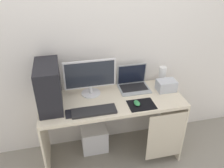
{
  "coord_description": "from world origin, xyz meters",
  "views": [
    {
      "loc": [
        -0.44,
        -1.89,
        2.08
      ],
      "look_at": [
        0.0,
        0.0,
        0.95
      ],
      "focal_mm": 36.85,
      "sensor_mm": 36.0,
      "label": 1
    }
  ],
  "objects": [
    {
      "name": "desk",
      "position": [
        0.02,
        -0.01,
        0.61
      ],
      "size": [
        1.46,
        0.57,
        0.77
      ],
      "color": "beige",
      "rests_on": "ground_plane"
    },
    {
      "name": "pc_tower",
      "position": [
        -0.6,
        0.02,
        0.99
      ],
      "size": [
        0.22,
        0.43,
        0.44
      ],
      "primitive_type": "cube",
      "color": "black",
      "rests_on": "desk"
    },
    {
      "name": "laptop",
      "position": [
        0.28,
        0.18,
        0.82
      ],
      "size": [
        0.33,
        0.25,
        0.25
      ],
      "color": "#9EA3A8",
      "rests_on": "desk"
    },
    {
      "name": "keyboard",
      "position": [
        -0.21,
        -0.17,
        0.78
      ],
      "size": [
        0.42,
        0.14,
        0.02
      ],
      "primitive_type": "cube",
      "color": "#232326",
      "rests_on": "desk"
    },
    {
      "name": "wall_back",
      "position": [
        0.0,
        0.32,
        1.3
      ],
      "size": [
        4.0,
        0.05,
        2.6
      ],
      "color": "silver",
      "rests_on": "ground_plane"
    },
    {
      "name": "mousepad",
      "position": [
        0.26,
        -0.16,
        0.77
      ],
      "size": [
        0.26,
        0.2,
        0.0
      ],
      "primitive_type": "cube",
      "color": "black",
      "rests_on": "desk"
    },
    {
      "name": "cell_phone",
      "position": [
        -0.44,
        -0.15,
        0.78
      ],
      "size": [
        0.07,
        0.13,
        0.01
      ],
      "primitive_type": "cube",
      "color": "black",
      "rests_on": "desk"
    },
    {
      "name": "projector",
      "position": [
        0.61,
        0.04,
        0.83
      ],
      "size": [
        0.2,
        0.14,
        0.12
      ],
      "primitive_type": "cube",
      "color": "#B7BCC6",
      "rests_on": "desk"
    },
    {
      "name": "speaker",
      "position": [
        0.63,
        0.2,
        0.87
      ],
      "size": [
        0.08,
        0.08,
        0.2
      ],
      "primitive_type": "cylinder",
      "color": "white",
      "rests_on": "desk"
    },
    {
      "name": "monitor",
      "position": [
        -0.19,
        0.15,
        0.97
      ],
      "size": [
        0.53,
        0.2,
        0.39
      ],
      "color": "silver",
      "rests_on": "desk"
    },
    {
      "name": "ground_plane",
      "position": [
        0.0,
        0.0,
        0.0
      ],
      "size": [
        8.0,
        8.0,
        0.0
      ],
      "primitive_type": "plane",
      "color": "gray"
    },
    {
      "name": "subwoofer",
      "position": [
        -0.19,
        0.16,
        0.15
      ],
      "size": [
        0.3,
        0.3,
        0.3
      ],
      "primitive_type": "cube",
      "color": "silver",
      "rests_on": "ground_plane"
    },
    {
      "name": "mouse_left",
      "position": [
        0.21,
        -0.15,
        0.79
      ],
      "size": [
        0.06,
        0.1,
        0.03
      ],
      "primitive_type": "ellipsoid",
      "color": "#338C4C",
      "rests_on": "mousepad"
    }
  ]
}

